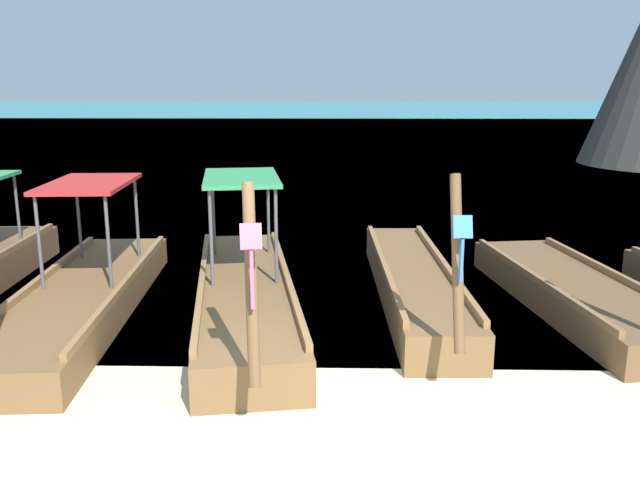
% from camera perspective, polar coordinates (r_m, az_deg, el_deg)
% --- Properties ---
extents(ground, '(120.00, 120.00, 0.00)m').
position_cam_1_polar(ground, '(6.66, -0.78, -16.64)').
color(ground, beige).
extents(sea_water, '(120.00, 120.00, 0.00)m').
position_cam_1_polar(sea_water, '(67.47, 1.20, 10.45)').
color(sea_water, '#147A89').
rests_on(sea_water, ground).
extents(longtail_boat_turquoise_ribbon, '(1.79, 6.59, 2.67)m').
position_cam_1_polar(longtail_boat_turquoise_ribbon, '(10.32, -19.73, -4.52)').
color(longtail_boat_turquoise_ribbon, brown).
rests_on(longtail_boat_turquoise_ribbon, ground).
extents(longtail_boat_pink_ribbon, '(2.25, 6.60, 2.40)m').
position_cam_1_polar(longtail_boat_pink_ribbon, '(9.80, -6.43, -4.59)').
color(longtail_boat_pink_ribbon, brown).
rests_on(longtail_boat_pink_ribbon, ground).
extents(longtail_boat_blue_ribbon, '(1.20, 6.37, 2.37)m').
position_cam_1_polar(longtail_boat_blue_ribbon, '(10.54, 8.02, -3.65)').
color(longtail_boat_blue_ribbon, brown).
rests_on(longtail_boat_blue_ribbon, ground).
extents(longtail_boat_green_ribbon, '(2.03, 5.51, 2.78)m').
position_cam_1_polar(longtail_boat_green_ribbon, '(10.72, 21.07, -4.28)').
color(longtail_boat_green_ribbon, brown).
rests_on(longtail_boat_green_ribbon, ground).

